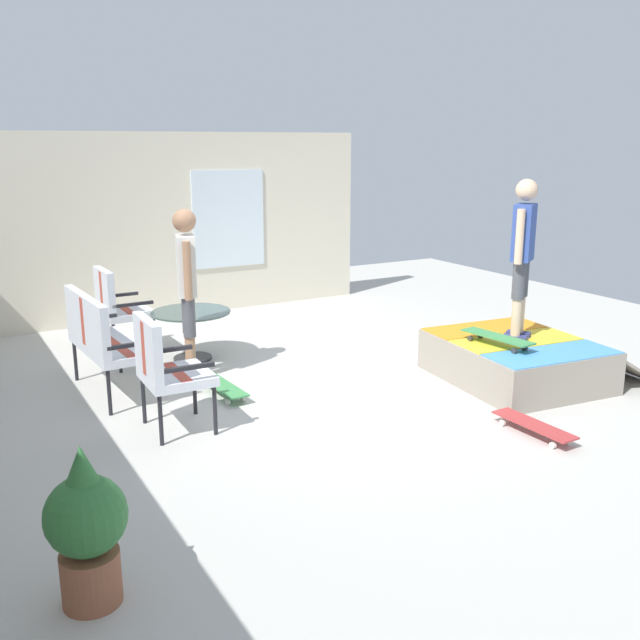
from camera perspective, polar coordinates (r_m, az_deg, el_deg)
The scene contains 13 objects.
ground_plane at distance 7.38m, azimuth 1.15°, elevation -5.55°, with size 12.00×12.00×0.10m, color beige.
house_facade at distance 10.30m, azimuth -12.18°, elevation 7.42°, with size 0.23×6.00×2.58m.
skate_ramp at distance 7.71m, azimuth 15.60°, elevation -3.09°, with size 1.79×2.10×0.45m.
patio_bench at distance 7.23m, azimuth -17.23°, elevation -1.12°, with size 1.28×0.62×1.02m.
patio_chair_near_house at distance 8.60m, azimuth -16.07°, elevation 1.33°, with size 0.63×0.56×1.02m.
patio_chair_by_wall at distance 6.16m, azimuth -12.48°, elevation -3.44°, with size 0.63×0.57×1.02m.
patio_table at distance 8.22m, azimuth -10.30°, elevation -0.42°, with size 0.90×0.90×0.57m.
person_watching at distance 7.43m, azimuth -10.66°, elevation 3.17°, with size 0.46×0.31×1.79m.
person_skater at distance 7.50m, azimuth 15.99°, elevation 5.59°, with size 0.35×0.41×1.64m.
skateboard_by_bench at distance 7.11m, azimuth -7.84°, elevation -5.32°, with size 0.81×0.25×0.10m.
skateboard_spare at distance 6.38m, azimuth 16.81°, elevation -8.13°, with size 0.81×0.22×0.10m.
skateboard_on_ramp at distance 7.33m, azimuth 14.06°, elevation -1.37°, with size 0.82×0.30×0.10m.
potted_plant at distance 4.10m, azimuth -18.26°, elevation -15.39°, with size 0.44×0.44×0.92m.
Camera 1 is at (-5.96, 3.57, 2.44)m, focal length 39.79 mm.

